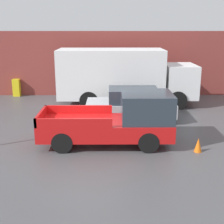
{
  "coord_description": "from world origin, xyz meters",
  "views": [
    {
      "loc": [
        1.05,
        -11.86,
        4.54
      ],
      "look_at": [
        1.13,
        0.75,
        1.03
      ],
      "focal_mm": 50.0,
      "sensor_mm": 36.0,
      "label": 1
    }
  ],
  "objects_px": {
    "pickup_truck": "(119,121)",
    "delivery_truck": "(122,75)",
    "car": "(131,104)",
    "traffic_cone": "(198,145)",
    "newspaper_box": "(17,88)"
  },
  "relations": [
    {
      "from": "pickup_truck",
      "to": "delivery_truck",
      "type": "distance_m",
      "value": 6.43
    },
    {
      "from": "pickup_truck",
      "to": "car",
      "type": "relative_size",
      "value": 1.19
    },
    {
      "from": "delivery_truck",
      "to": "traffic_cone",
      "type": "xyz_separation_m",
      "value": [
        2.57,
        -7.23,
        -1.5
      ]
    },
    {
      "from": "delivery_truck",
      "to": "newspaper_box",
      "type": "relative_size",
      "value": 6.99
    },
    {
      "from": "car",
      "to": "delivery_truck",
      "type": "height_order",
      "value": "delivery_truck"
    },
    {
      "from": "pickup_truck",
      "to": "traffic_cone",
      "type": "relative_size",
      "value": 9.53
    },
    {
      "from": "car",
      "to": "traffic_cone",
      "type": "xyz_separation_m",
      "value": [
        2.23,
        -4.07,
        -0.54
      ]
    },
    {
      "from": "delivery_truck",
      "to": "traffic_cone",
      "type": "bearing_deg",
      "value": -70.44
    },
    {
      "from": "car",
      "to": "delivery_truck",
      "type": "bearing_deg",
      "value": 96.15
    },
    {
      "from": "pickup_truck",
      "to": "traffic_cone",
      "type": "bearing_deg",
      "value": -16.27
    },
    {
      "from": "traffic_cone",
      "to": "pickup_truck",
      "type": "bearing_deg",
      "value": 163.73
    },
    {
      "from": "pickup_truck",
      "to": "delivery_truck",
      "type": "bearing_deg",
      "value": 86.81
    },
    {
      "from": "traffic_cone",
      "to": "delivery_truck",
      "type": "bearing_deg",
      "value": 109.56
    },
    {
      "from": "pickup_truck",
      "to": "traffic_cone",
      "type": "xyz_separation_m",
      "value": [
        2.92,
        -0.85,
        -0.69
      ]
    },
    {
      "from": "newspaper_box",
      "to": "traffic_cone",
      "type": "relative_size",
      "value": 2.11
    }
  ]
}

